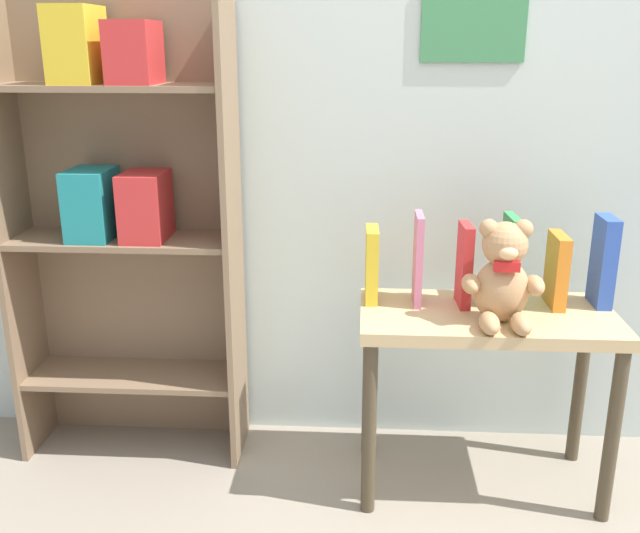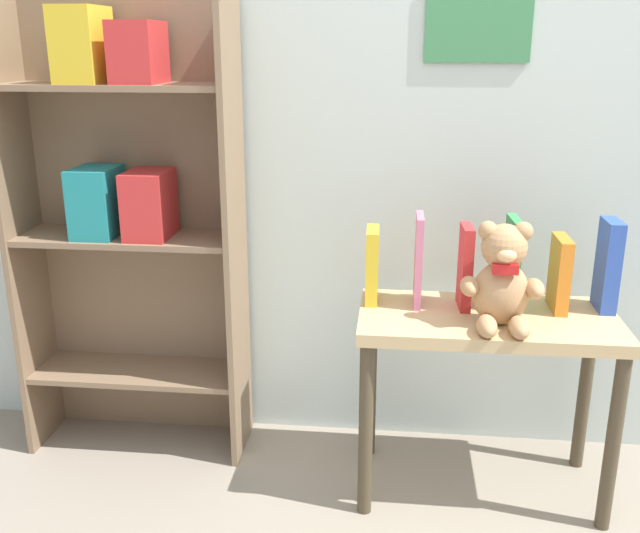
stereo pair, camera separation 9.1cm
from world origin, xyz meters
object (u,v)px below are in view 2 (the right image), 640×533
Objects in this scene: book_standing_blue at (608,265)px; book_standing_yellow at (372,265)px; display_table at (486,344)px; book_standing_red at (465,267)px; bookshelf_side at (129,203)px; book_standing_orange at (560,274)px; teddy_bear at (502,280)px; book_standing_green at (512,263)px; book_standing_pink at (418,260)px.

book_standing_yellow is at bearing 179.86° from book_standing_blue.
book_standing_red reaches higher than display_table.
bookshelf_side is 5.45× the size of book_standing_blue.
display_table is at bearing -9.50° from bookshelf_side.
book_standing_red reaches higher than book_standing_yellow.
book_standing_yellow reaches higher than display_table.
book_standing_orange is at bearing -0.23° from book_standing_red.
teddy_bear is 1.10× the size of book_standing_blue.
book_standing_yellow is at bearing 171.80° from book_standing_red.
book_standing_pink is at bearing -179.27° from book_standing_green.
book_standing_orange is at bearing 0.44° from book_standing_pink.
book_standing_green is 0.13m from book_standing_orange.
book_standing_pink reaches higher than book_standing_orange.
book_standing_blue is (0.33, 0.08, 0.22)m from display_table.
book_standing_blue is (0.53, 0.02, -0.00)m from book_standing_pink.
book_standing_blue reaches higher than display_table.
book_standing_yellow is at bearing 155.52° from teddy_bear.
book_standing_blue reaches higher than book_standing_green.
display_table is 2.78× the size of book_standing_green.
display_table is (1.09, -0.18, -0.34)m from bookshelf_side.
book_standing_orange is (0.13, -0.01, -0.02)m from book_standing_green.
book_standing_red is 0.26m from book_standing_orange.
book_standing_green reaches higher than book_standing_orange.
teddy_bear is 1.35× the size of book_standing_orange.
teddy_bear is 0.23m from book_standing_orange.
book_standing_green is at bearing 3.54° from book_standing_pink.
teddy_bear is 1.10× the size of book_standing_green.
book_standing_green reaches higher than book_standing_yellow.
book_standing_orange is at bearing -2.61° from book_standing_yellow.
book_standing_green is 1.00× the size of book_standing_blue.
book_standing_pink is 1.02× the size of book_standing_green.
display_table is 2.72× the size of book_standing_pink.
book_standing_blue is (0.26, -0.00, 0.00)m from book_standing_green.
bookshelf_side reaches higher than book_standing_red.
book_standing_red is at bearing -3.86° from book_standing_pink.
teddy_bear reaches higher than book_standing_blue.
book_standing_red is (0.13, -0.01, -0.01)m from book_standing_pink.
teddy_bear is at bearing -25.55° from book_standing_yellow.
teddy_bear reaches higher than book_standing_green.
book_standing_pink is 1.26× the size of book_standing_orange.
book_standing_green is at bearing 73.20° from teddy_bear.
book_standing_orange is at bearing 38.78° from teddy_bear.
book_standing_yellow is 0.13m from book_standing_pink.
display_table is 0.24m from book_standing_green.
book_standing_yellow is at bearing 177.25° from book_standing_green.
bookshelf_side is 4.97× the size of teddy_bear.
book_standing_red is (-0.08, 0.13, -0.01)m from teddy_bear.
book_standing_blue is (0.40, 0.02, 0.01)m from book_standing_red.
book_standing_orange is (0.26, 0.01, -0.01)m from book_standing_red.
display_table is at bearing -160.66° from book_standing_orange.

